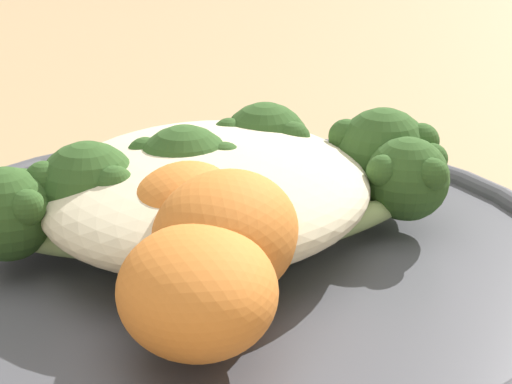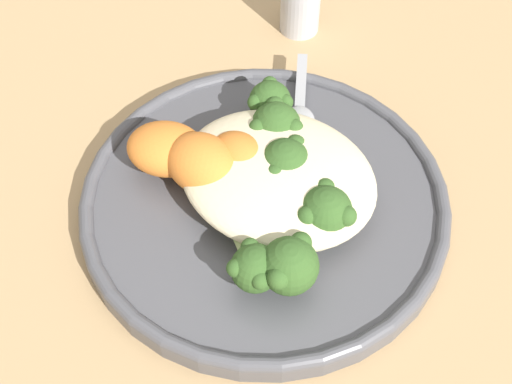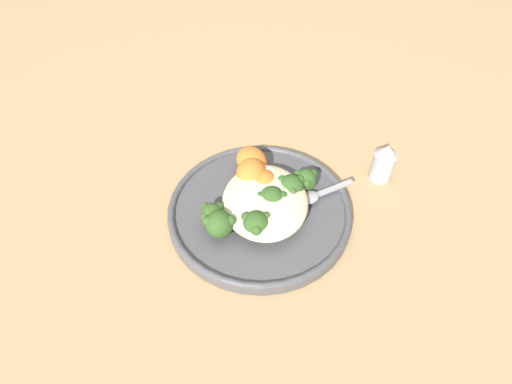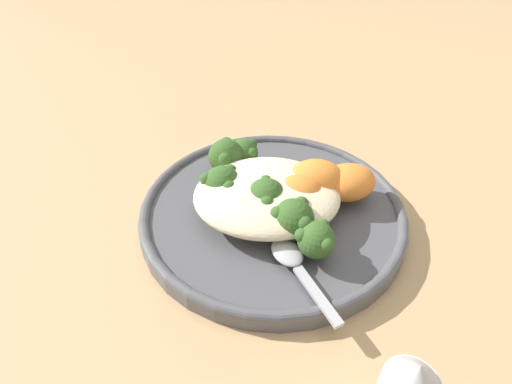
{
  "view_description": "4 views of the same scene",
  "coord_description": "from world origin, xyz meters",
  "px_view_note": "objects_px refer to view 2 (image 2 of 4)",
  "views": [
    {
      "loc": [
        0.3,
        0.08,
        0.16
      ],
      "look_at": [
        -0.02,
        0.02,
        0.04
      ],
      "focal_mm": 60.0,
      "sensor_mm": 36.0,
      "label": 1
    },
    {
      "loc": [
        -0.18,
        0.31,
        0.47
      ],
      "look_at": [
        -0.02,
        0.02,
        0.04
      ],
      "focal_mm": 50.0,
      "sensor_mm": 36.0,
      "label": 2
    },
    {
      "loc": [
        -0.43,
        0.02,
        0.51
      ],
      "look_at": [
        -0.01,
        0.01,
        0.05
      ],
      "focal_mm": 28.0,
      "sensor_mm": 36.0,
      "label": 3
    },
    {
      "loc": [
        -0.04,
        -0.33,
        0.31
      ],
      "look_at": [
        -0.04,
        0.01,
        0.03
      ],
      "focal_mm": 28.0,
      "sensor_mm": 36.0,
      "label": 4
    }
  ],
  "objects_px": {
    "plate": "(265,202)",
    "sweet_potato_chunk_3": "(203,164)",
    "broccoli_stalk_5": "(259,173)",
    "sweet_potato_chunk_0": "(238,161)",
    "quinoa_mound": "(276,179)",
    "broccoli_stalk_1": "(280,255)",
    "broccoli_stalk_6": "(268,136)",
    "broccoli_stalk_0": "(249,253)",
    "broccoli_stalk_7": "(264,114)",
    "spoon": "(299,114)",
    "broccoli_stalk_2": "(312,210)",
    "broccoli_stalk_3": "(283,197)",
    "sweet_potato_chunk_1": "(230,159)",
    "sweet_potato_chunk_2": "(166,149)",
    "broccoli_stalk_4": "(277,169)"
  },
  "relations": [
    {
      "from": "quinoa_mound",
      "to": "broccoli_stalk_7",
      "type": "height_order",
      "value": "same"
    },
    {
      "from": "broccoli_stalk_3",
      "to": "sweet_potato_chunk_2",
      "type": "height_order",
      "value": "sweet_potato_chunk_2"
    },
    {
      "from": "broccoli_stalk_5",
      "to": "sweet_potato_chunk_0",
      "type": "xyz_separation_m",
      "value": [
        0.02,
        0.0,
        0.01
      ]
    },
    {
      "from": "broccoli_stalk_5",
      "to": "sweet_potato_chunk_2",
      "type": "xyz_separation_m",
      "value": [
        0.07,
        0.02,
        0.01
      ]
    },
    {
      "from": "sweet_potato_chunk_0",
      "to": "sweet_potato_chunk_3",
      "type": "relative_size",
      "value": 0.85
    },
    {
      "from": "quinoa_mound",
      "to": "sweet_potato_chunk_2",
      "type": "bearing_deg",
      "value": 10.56
    },
    {
      "from": "broccoli_stalk_0",
      "to": "spoon",
      "type": "relative_size",
      "value": 0.99
    },
    {
      "from": "broccoli_stalk_1",
      "to": "sweet_potato_chunk_3",
      "type": "relative_size",
      "value": 1.8
    },
    {
      "from": "sweet_potato_chunk_0",
      "to": "spoon",
      "type": "distance_m",
      "value": 0.08
    },
    {
      "from": "sweet_potato_chunk_0",
      "to": "sweet_potato_chunk_3",
      "type": "xyz_separation_m",
      "value": [
        0.02,
        0.02,
        0.0
      ]
    },
    {
      "from": "quinoa_mound",
      "to": "broccoli_stalk_1",
      "type": "distance_m",
      "value": 0.07
    },
    {
      "from": "broccoli_stalk_3",
      "to": "quinoa_mound",
      "type": "bearing_deg",
      "value": 122.51
    },
    {
      "from": "quinoa_mound",
      "to": "broccoli_stalk_2",
      "type": "xyz_separation_m",
      "value": [
        -0.04,
        0.01,
        0.0
      ]
    },
    {
      "from": "broccoli_stalk_3",
      "to": "broccoli_stalk_5",
      "type": "relative_size",
      "value": 1.06
    },
    {
      "from": "broccoli_stalk_0",
      "to": "broccoli_stalk_7",
      "type": "distance_m",
      "value": 0.14
    },
    {
      "from": "plate",
      "to": "quinoa_mound",
      "type": "xyz_separation_m",
      "value": [
        -0.01,
        -0.0,
        0.03
      ]
    },
    {
      "from": "broccoli_stalk_7",
      "to": "spoon",
      "type": "distance_m",
      "value": 0.03
    },
    {
      "from": "broccoli_stalk_3",
      "to": "broccoli_stalk_4",
      "type": "height_order",
      "value": "broccoli_stalk_4"
    },
    {
      "from": "broccoli_stalk_7",
      "to": "broccoli_stalk_2",
      "type": "bearing_deg",
      "value": -137.72
    },
    {
      "from": "broccoli_stalk_2",
      "to": "sweet_potato_chunk_1",
      "type": "distance_m",
      "value": 0.08
    },
    {
      "from": "plate",
      "to": "sweet_potato_chunk_0",
      "type": "xyz_separation_m",
      "value": [
        0.03,
        -0.0,
        0.03
      ]
    },
    {
      "from": "broccoli_stalk_7",
      "to": "sweet_potato_chunk_2",
      "type": "bearing_deg",
      "value": 140.06
    },
    {
      "from": "broccoli_stalk_0",
      "to": "broccoli_stalk_1",
      "type": "xyz_separation_m",
      "value": [
        -0.02,
        -0.01,
        0.0
      ]
    },
    {
      "from": "broccoli_stalk_4",
      "to": "sweet_potato_chunk_0",
      "type": "relative_size",
      "value": 1.48
    },
    {
      "from": "broccoli_stalk_3",
      "to": "sweet_potato_chunk_1",
      "type": "xyz_separation_m",
      "value": [
        0.05,
        -0.01,
        0.0
      ]
    },
    {
      "from": "broccoli_stalk_4",
      "to": "spoon",
      "type": "relative_size",
      "value": 0.75
    },
    {
      "from": "broccoli_stalk_2",
      "to": "broccoli_stalk_7",
      "type": "distance_m",
      "value": 0.11
    },
    {
      "from": "sweet_potato_chunk_3",
      "to": "broccoli_stalk_5",
      "type": "bearing_deg",
      "value": -153.04
    },
    {
      "from": "broccoli_stalk_5",
      "to": "sweet_potato_chunk_3",
      "type": "relative_size",
      "value": 1.19
    },
    {
      "from": "broccoli_stalk_6",
      "to": "sweet_potato_chunk_3",
      "type": "relative_size",
      "value": 1.86
    },
    {
      "from": "sweet_potato_chunk_2",
      "to": "sweet_potato_chunk_1",
      "type": "bearing_deg",
      "value": -159.65
    },
    {
      "from": "broccoli_stalk_5",
      "to": "broccoli_stalk_7",
      "type": "xyz_separation_m",
      "value": [
        0.03,
        -0.05,
        0.0
      ]
    },
    {
      "from": "sweet_potato_chunk_0",
      "to": "spoon",
      "type": "height_order",
      "value": "sweet_potato_chunk_0"
    },
    {
      "from": "broccoli_stalk_6",
      "to": "broccoli_stalk_7",
      "type": "bearing_deg",
      "value": 42.92
    },
    {
      "from": "plate",
      "to": "broccoli_stalk_6",
      "type": "relative_size",
      "value": 2.54
    },
    {
      "from": "plate",
      "to": "sweet_potato_chunk_3",
      "type": "height_order",
      "value": "sweet_potato_chunk_3"
    },
    {
      "from": "quinoa_mound",
      "to": "broccoli_stalk_4",
      "type": "bearing_deg",
      "value": -65.56
    },
    {
      "from": "broccoli_stalk_6",
      "to": "broccoli_stalk_7",
      "type": "relative_size",
      "value": 0.93
    },
    {
      "from": "broccoli_stalk_4",
      "to": "spoon",
      "type": "distance_m",
      "value": 0.08
    },
    {
      "from": "quinoa_mound",
      "to": "sweet_potato_chunk_2",
      "type": "xyz_separation_m",
      "value": [
        0.09,
        0.02,
        0.0
      ]
    },
    {
      "from": "broccoli_stalk_4",
      "to": "broccoli_stalk_7",
      "type": "bearing_deg",
      "value": 82.76
    },
    {
      "from": "broccoli_stalk_6",
      "to": "broccoli_stalk_5",
      "type": "bearing_deg",
      "value": -155.66
    },
    {
      "from": "sweet_potato_chunk_2",
      "to": "quinoa_mound",
      "type": "bearing_deg",
      "value": -169.44
    },
    {
      "from": "broccoli_stalk_5",
      "to": "sweet_potato_chunk_1",
      "type": "xyz_separation_m",
      "value": [
        0.03,
        0.0,
        0.0
      ]
    },
    {
      "from": "broccoli_stalk_4",
      "to": "sweet_potato_chunk_0",
      "type": "xyz_separation_m",
      "value": [
        0.03,
        0.01,
        -0.0
      ]
    },
    {
      "from": "broccoli_stalk_2",
      "to": "sweet_potato_chunk_2",
      "type": "xyz_separation_m",
      "value": [
        0.13,
        0.0,
        -0.0
      ]
    },
    {
      "from": "broccoli_stalk_6",
      "to": "broccoli_stalk_2",
      "type": "bearing_deg",
      "value": -119.8
    },
    {
      "from": "broccoli_stalk_4",
      "to": "sweet_potato_chunk_1",
      "type": "relative_size",
      "value": 1.4
    },
    {
      "from": "broccoli_stalk_1",
      "to": "sweet_potato_chunk_1",
      "type": "bearing_deg",
      "value": 170.38
    },
    {
      "from": "broccoli_stalk_5",
      "to": "broccoli_stalk_6",
      "type": "relative_size",
      "value": 0.64
    }
  ]
}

